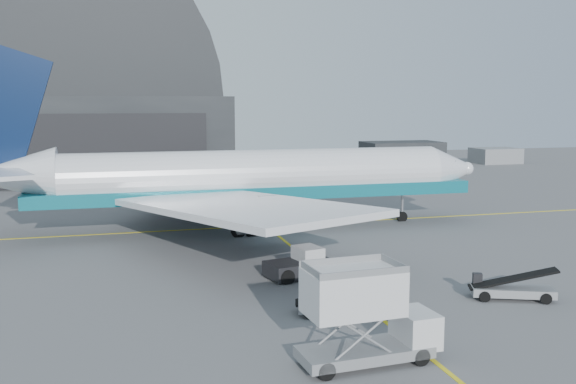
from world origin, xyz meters
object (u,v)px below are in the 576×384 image
object	(u,v)px
pushback_tug	(301,265)
belt_loader_a	(342,303)
catering_truck	(364,316)
airliner	(237,179)
belt_loader_b	(511,289)

from	to	relation	value
pushback_tug	belt_loader_a	distance (m)	7.76
pushback_tug	belt_loader_a	size ratio (longest dim) A/B	0.91
catering_truck	airliner	bearing A→B (deg)	85.43
airliner	catering_truck	world-z (taller)	airliner
airliner	pushback_tug	distance (m)	16.67
airliner	pushback_tug	bearing A→B (deg)	-86.10
catering_truck	pushback_tug	world-z (taller)	catering_truck
belt_loader_a	belt_loader_b	world-z (taller)	belt_loader_a
catering_truck	belt_loader_b	size ratio (longest dim) A/B	1.28
pushback_tug	belt_loader_b	world-z (taller)	pushback_tug
belt_loader_a	belt_loader_b	distance (m)	10.33
catering_truck	belt_loader_b	world-z (taller)	catering_truck
airliner	catering_truck	bearing A→B (deg)	-90.47
airliner	catering_truck	size ratio (longest dim) A/B	7.41
catering_truck	pushback_tug	size ratio (longest dim) A/B	1.34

